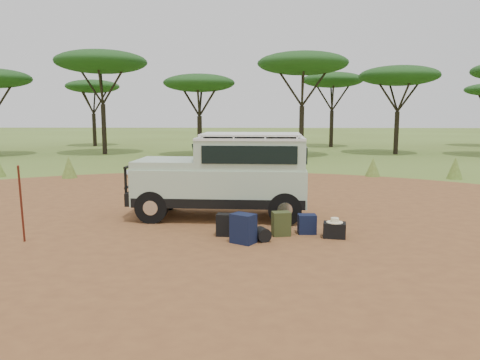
{
  "coord_description": "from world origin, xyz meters",
  "views": [
    {
      "loc": [
        1.22,
        -9.64,
        2.54
      ],
      "look_at": [
        0.91,
        1.04,
        1.0
      ],
      "focal_mm": 35.0,
      "sensor_mm": 36.0,
      "label": 1
    }
  ],
  "objects_px": {
    "backpack_navy": "(243,229)",
    "duffel_navy": "(307,224)",
    "walking_staff": "(21,205)",
    "safari_vehicle": "(227,177)",
    "backpack_black": "(225,225)",
    "hard_case": "(334,230)",
    "backpack_olive": "(281,224)"
  },
  "relations": [
    {
      "from": "backpack_navy",
      "to": "backpack_olive",
      "type": "xyz_separation_m",
      "value": [
        0.77,
        0.59,
        -0.04
      ]
    },
    {
      "from": "backpack_black",
      "to": "backpack_navy",
      "type": "height_order",
      "value": "backpack_navy"
    },
    {
      "from": "safari_vehicle",
      "to": "walking_staff",
      "type": "xyz_separation_m",
      "value": [
        -3.79,
        -2.56,
        -0.2
      ]
    },
    {
      "from": "backpack_navy",
      "to": "duffel_navy",
      "type": "height_order",
      "value": "backpack_navy"
    },
    {
      "from": "walking_staff",
      "to": "duffel_navy",
      "type": "relative_size",
      "value": 3.97
    },
    {
      "from": "backpack_black",
      "to": "hard_case",
      "type": "bearing_deg",
      "value": 4.03
    },
    {
      "from": "duffel_navy",
      "to": "hard_case",
      "type": "xyz_separation_m",
      "value": [
        0.53,
        -0.31,
        -0.05
      ]
    },
    {
      "from": "walking_staff",
      "to": "backpack_black",
      "type": "relative_size",
      "value": 3.54
    },
    {
      "from": "backpack_navy",
      "to": "backpack_olive",
      "type": "relative_size",
      "value": 1.16
    },
    {
      "from": "walking_staff",
      "to": "safari_vehicle",
      "type": "bearing_deg",
      "value": 9.79
    },
    {
      "from": "safari_vehicle",
      "to": "backpack_navy",
      "type": "bearing_deg",
      "value": -76.36
    },
    {
      "from": "backpack_black",
      "to": "backpack_olive",
      "type": "bearing_deg",
      "value": 8.49
    },
    {
      "from": "safari_vehicle",
      "to": "backpack_black",
      "type": "height_order",
      "value": "safari_vehicle"
    },
    {
      "from": "walking_staff",
      "to": "backpack_olive",
      "type": "distance_m",
      "value": 5.12
    },
    {
      "from": "backpack_navy",
      "to": "walking_staff",
      "type": "bearing_deg",
      "value": -144.23
    },
    {
      "from": "hard_case",
      "to": "duffel_navy",
      "type": "bearing_deg",
      "value": 160.35
    },
    {
      "from": "walking_staff",
      "to": "backpack_olive",
      "type": "xyz_separation_m",
      "value": [
        5.02,
        0.85,
        -0.54
      ]
    },
    {
      "from": "duffel_navy",
      "to": "hard_case",
      "type": "relative_size",
      "value": 0.93
    },
    {
      "from": "safari_vehicle",
      "to": "hard_case",
      "type": "height_order",
      "value": "safari_vehicle"
    },
    {
      "from": "hard_case",
      "to": "walking_staff",
      "type": "bearing_deg",
      "value": -162.84
    },
    {
      "from": "backpack_black",
      "to": "hard_case",
      "type": "height_order",
      "value": "backpack_black"
    },
    {
      "from": "backpack_olive",
      "to": "duffel_navy",
      "type": "relative_size",
      "value": 1.22
    },
    {
      "from": "backpack_navy",
      "to": "safari_vehicle",
      "type": "bearing_deg",
      "value": 133.49
    },
    {
      "from": "backpack_black",
      "to": "duffel_navy",
      "type": "distance_m",
      "value": 1.74
    },
    {
      "from": "duffel_navy",
      "to": "backpack_navy",
      "type": "bearing_deg",
      "value": -153.0
    },
    {
      "from": "safari_vehicle",
      "to": "hard_case",
      "type": "bearing_deg",
      "value": -36.07
    },
    {
      "from": "walking_staff",
      "to": "backpack_olive",
      "type": "bearing_deg",
      "value": -14.64
    },
    {
      "from": "backpack_navy",
      "to": "hard_case",
      "type": "height_order",
      "value": "backpack_navy"
    },
    {
      "from": "safari_vehicle",
      "to": "backpack_navy",
      "type": "height_order",
      "value": "safari_vehicle"
    },
    {
      "from": "duffel_navy",
      "to": "backpack_olive",
      "type": "bearing_deg",
      "value": -165.4
    },
    {
      "from": "walking_staff",
      "to": "hard_case",
      "type": "distance_m",
      "value": 6.17
    },
    {
      "from": "backpack_black",
      "to": "hard_case",
      "type": "xyz_separation_m",
      "value": [
        2.25,
        -0.08,
        -0.07
      ]
    }
  ]
}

